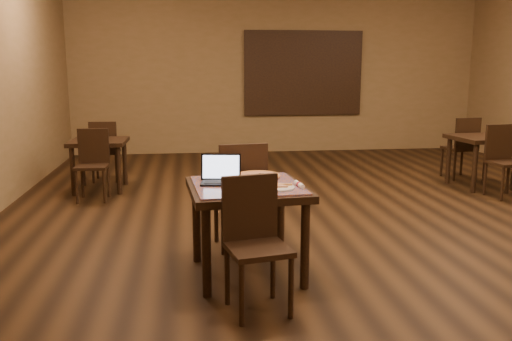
{
  "coord_description": "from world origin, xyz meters",
  "views": [
    {
      "loc": [
        -1.77,
        -5.65,
        1.71
      ],
      "look_at": [
        -1.22,
        -1.28,
        0.85
      ],
      "focal_mm": 38.0,
      "sensor_mm": 36.0,
      "label": 1
    }
  ],
  "objects": [
    {
      "name": "pizza_whole",
      "position": [
        -1.19,
        -1.17,
        0.78
      ],
      "size": [
        0.38,
        0.38,
        0.03
      ],
      "color": "beige",
      "rests_on": "pizza_pan"
    },
    {
      "name": "other_table_a_chair_near",
      "position": [
        2.32,
        0.9,
        0.53
      ],
      "size": [
        0.45,
        0.45,
        0.94
      ],
      "rotation": [
        0.0,
        0.0,
        0.11
      ],
      "color": "black",
      "rests_on": "ground"
    },
    {
      "name": "ground",
      "position": [
        0.0,
        0.0,
        0.0
      ],
      "size": [
        10.0,
        10.0,
        0.0
      ],
      "primitive_type": "plane",
      "color": "black",
      "rests_on": "ground"
    },
    {
      "name": "mural",
      "position": [
        0.5,
        4.96,
        1.55
      ],
      "size": [
        2.34,
        0.05,
        1.64
      ],
      "color": "#25608A",
      "rests_on": "wall_back"
    },
    {
      "name": "plate",
      "position": [
        -1.09,
        -1.59,
        0.77
      ],
      "size": [
        0.27,
        0.27,
        0.01
      ],
      "primitive_type": "cylinder",
      "color": "white",
      "rests_on": "tiled_table"
    },
    {
      "name": "other_table_b_chair_near",
      "position": [
        -3.0,
        1.4,
        0.51
      ],
      "size": [
        0.4,
        0.4,
        0.91
      ],
      "rotation": [
        0.0,
        0.0,
        -0.02
      ],
      "color": "black",
      "rests_on": "ground"
    },
    {
      "name": "laptop",
      "position": [
        -1.51,
        -1.31,
        0.82
      ],
      "size": [
        0.36,
        0.3,
        0.23
      ],
      "rotation": [
        0.0,
        0.0,
        -0.15
      ],
      "color": "black",
      "rests_on": "tiled_table"
    },
    {
      "name": "chair_main_near",
      "position": [
        -1.33,
        -2.03,
        0.53
      ],
      "size": [
        0.48,
        0.48,
        0.95
      ],
      "rotation": [
        0.0,
        0.0,
        0.2
      ],
      "color": "black",
      "rests_on": "ground"
    },
    {
      "name": "tiled_table",
      "position": [
        -1.31,
        -1.41,
        0.66
      ],
      "size": [
        0.99,
        0.99,
        0.76
      ],
      "rotation": [
        0.0,
        0.0,
        0.08
      ],
      "color": "black",
      "rests_on": "ground"
    },
    {
      "name": "chair_main_far",
      "position": [
        -1.3,
        -0.8,
        0.58
      ],
      "size": [
        0.49,
        0.49,
        1.02
      ],
      "rotation": [
        0.0,
        0.0,
        3.26
      ],
      "color": "black",
      "rests_on": "ground"
    },
    {
      "name": "napkin_roll",
      "position": [
        -0.91,
        -1.55,
        0.78
      ],
      "size": [
        0.06,
        0.18,
        0.04
      ],
      "rotation": [
        0.0,
        0.0,
        0.11
      ],
      "color": "white",
      "rests_on": "tiled_table"
    },
    {
      "name": "pizza_pan",
      "position": [
        -1.19,
        -1.17,
        0.77
      ],
      "size": [
        0.35,
        0.35,
        0.01
      ],
      "primitive_type": "cylinder",
      "color": "silver",
      "rests_on": "tiled_table"
    },
    {
      "name": "other_table_b",
      "position": [
        -3.0,
        1.93,
        0.58
      ],
      "size": [
        0.77,
        0.77,
        0.7
      ],
      "rotation": [
        0.0,
        0.0,
        -0.02
      ],
      "color": "black",
      "rests_on": "ground"
    },
    {
      "name": "other_table_a_chair_far",
      "position": [
        2.34,
        1.99,
        0.53
      ],
      "size": [
        0.45,
        0.45,
        0.94
      ],
      "rotation": [
        0.0,
        0.0,
        3.25
      ],
      "color": "black",
      "rests_on": "ground"
    },
    {
      "name": "wall_back",
      "position": [
        0.0,
        5.0,
        1.5
      ],
      "size": [
        8.0,
        0.02,
        3.0
      ],
      "primitive_type": "cube",
      "color": "olive",
      "rests_on": "ground"
    },
    {
      "name": "other_table_b_chair_far",
      "position": [
        -3.0,
        2.46,
        0.51
      ],
      "size": [
        0.4,
        0.4,
        0.91
      ],
      "rotation": [
        0.0,
        0.0,
        3.12
      ],
      "color": "black",
      "rests_on": "ground"
    },
    {
      "name": "pizza_slice",
      "position": [
        -1.09,
        -1.59,
        0.79
      ],
      "size": [
        0.17,
        0.17,
        0.02
      ],
      "primitive_type": null,
      "rotation": [
        0.0,
        0.0,
        0.0
      ],
      "color": "beige",
      "rests_on": "plate"
    },
    {
      "name": "other_table_a",
      "position": [
        2.33,
        1.44,
        0.6
      ],
      "size": [
        0.85,
        0.85,
        0.73
      ],
      "rotation": [
        0.0,
        0.0,
        0.11
      ],
      "color": "black",
      "rests_on": "ground"
    },
    {
      "name": "spatula",
      "position": [
        -1.17,
        -1.19,
        0.79
      ],
      "size": [
        0.26,
        0.27,
        0.01
      ],
      "primitive_type": "cube",
      "rotation": [
        0.0,
        0.0,
        0.74
      ],
      "color": "silver",
      "rests_on": "pizza_whole"
    }
  ]
}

